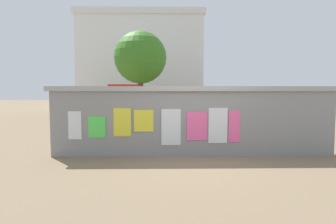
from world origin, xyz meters
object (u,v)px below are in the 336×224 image
object	(u,v)px
auto_rickshaw_truck	(149,108)
motorcycle	(212,126)
person_walking	(152,113)
person_bystander	(280,111)
bicycle_far	(110,131)
bicycle_near	(244,124)
tree_roadside	(140,58)

from	to	relation	value
auto_rickshaw_truck	motorcycle	size ratio (longest dim) A/B	1.95
person_walking	person_bystander	bearing A→B (deg)	7.60
bicycle_far	person_walking	size ratio (longest dim) A/B	1.04
bicycle_near	tree_roadside	bearing A→B (deg)	118.31
bicycle_near	bicycle_far	xyz separation A→B (m)	(-4.67, -1.89, 0.00)
auto_rickshaw_truck	person_walking	xyz separation A→B (m)	(0.25, -3.75, 0.09)
auto_rickshaw_truck	bicycle_far	bearing A→B (deg)	-108.26
motorcycle	bicycle_near	xyz separation A→B (m)	(1.43, 1.34, -0.10)
bicycle_near	person_walking	distance (m)	4.20
motorcycle	bicycle_near	distance (m)	1.96
bicycle_near	auto_rickshaw_truck	bearing A→B (deg)	160.00
auto_rickshaw_truck	bicycle_far	xyz separation A→B (m)	(-1.06, -3.21, -0.54)
bicycle_near	motorcycle	bearing A→B (deg)	-136.83
bicycle_near	person_bystander	size ratio (longest dim) A/B	1.05
motorcycle	person_bystander	size ratio (longest dim) A/B	1.17
motorcycle	person_walking	xyz separation A→B (m)	(-1.93, -1.09, 0.52)
auto_rickshaw_truck	person_walking	bearing A→B (deg)	-86.16
auto_rickshaw_truck	tree_roadside	size ratio (longest dim) A/B	0.69
auto_rickshaw_truck	bicycle_near	bearing A→B (deg)	-20.00
auto_rickshaw_truck	tree_roadside	xyz separation A→B (m)	(-0.84, 6.94, 2.75)
tree_roadside	auto_rickshaw_truck	bearing A→B (deg)	-83.13
auto_rickshaw_truck	person_bystander	distance (m)	5.31
motorcycle	person_bystander	distance (m)	2.18
tree_roadside	bicycle_far	bearing A→B (deg)	-91.25
auto_rickshaw_truck	bicycle_far	distance (m)	3.42
auto_rickshaw_truck	person_bystander	xyz separation A→B (m)	(4.23, -3.22, 0.09)
motorcycle	tree_roadside	bearing A→B (deg)	107.47
motorcycle	person_bystander	xyz separation A→B (m)	(2.04, -0.56, 0.52)
bicycle_far	person_walking	xyz separation A→B (m)	(1.31, -0.54, 0.62)
bicycle_near	person_walking	world-z (taller)	person_walking
bicycle_far	person_bystander	world-z (taller)	person_bystander
motorcycle	bicycle_near	world-z (taller)	bicycle_near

